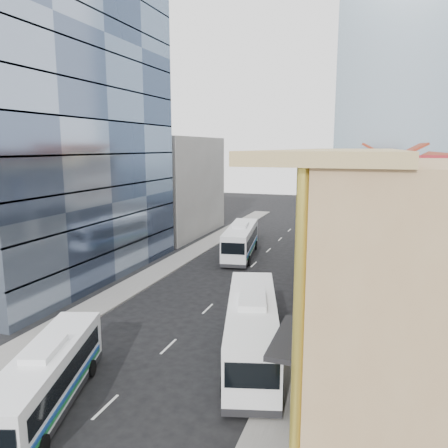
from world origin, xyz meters
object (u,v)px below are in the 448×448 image
at_px(bus_left_far, 241,240).
at_px(bus_right, 252,328).
at_px(shophouse_tan, 416,296).
at_px(bus_left_near, 46,377).
at_px(office_tower, 54,121).

bearing_deg(bus_left_far, bus_right, -80.73).
height_order(shophouse_tan, bus_left_near, shophouse_tan).
bearing_deg(office_tower, bus_left_near, -52.78).
relative_size(office_tower, bus_left_near, 2.91).
relative_size(shophouse_tan, office_tower, 0.47).
xyz_separation_m(bus_left_near, bus_left_far, (0.16, 32.04, 0.31)).
relative_size(shophouse_tan, bus_right, 1.12).
bearing_deg(shophouse_tan, bus_left_far, 121.26).
distance_m(office_tower, bus_left_far, 23.51).
relative_size(bus_left_near, bus_right, 0.82).
xyz_separation_m(office_tower, bus_left_far, (14.59, 13.04, -13.04)).
bearing_deg(office_tower, bus_left_far, 41.80).
bearing_deg(bus_right, office_tower, 138.82).
relative_size(shophouse_tan, bus_left_near, 1.36).
distance_m(bus_left_near, bus_left_far, 32.04).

